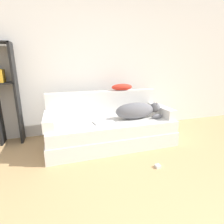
{
  "coord_description": "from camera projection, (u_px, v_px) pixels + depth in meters",
  "views": [
    {
      "loc": [
        -0.78,
        -0.57,
        1.3
      ],
      "look_at": [
        0.03,
        1.97,
        0.57
      ],
      "focal_mm": 28.0,
      "sensor_mm": 36.0,
      "label": 1
    }
  ],
  "objects": [
    {
      "name": "wall_back",
      "position": [
        97.0,
        62.0,
        3.31
      ],
      "size": [
        7.32,
        0.06,
        2.7
      ],
      "color": "silver",
      "rests_on": "ground_plane"
    },
    {
      "name": "couch",
      "position": [
        110.0,
        131.0,
        2.95
      ],
      "size": [
        2.05,
        0.92,
        0.42
      ],
      "color": "silver",
      "rests_on": "ground_plane"
    },
    {
      "name": "couch_backrest",
      "position": [
        104.0,
        102.0,
        3.19
      ],
      "size": [
        2.01,
        0.15,
        0.42
      ],
      "color": "silver",
      "rests_on": "couch"
    },
    {
      "name": "couch_arm_left",
      "position": [
        49.0,
        120.0,
        2.58
      ],
      "size": [
        0.15,
        0.73,
        0.16
      ],
      "color": "silver",
      "rests_on": "couch"
    },
    {
      "name": "couch_arm_right",
      "position": [
        161.0,
        110.0,
        3.14
      ],
      "size": [
        0.15,
        0.73,
        0.16
      ],
      "color": "silver",
      "rests_on": "couch"
    },
    {
      "name": "dog",
      "position": [
        137.0,
        110.0,
        2.91
      ],
      "size": [
        0.8,
        0.29,
        0.27
      ],
      "color": "slate",
      "rests_on": "couch"
    },
    {
      "name": "laptop",
      "position": [
        104.0,
        122.0,
        2.73
      ],
      "size": [
        0.34,
        0.25,
        0.02
      ],
      "rotation": [
        0.0,
        0.0,
        0.11
      ],
      "color": "silver",
      "rests_on": "couch"
    },
    {
      "name": "throw_pillow",
      "position": [
        122.0,
        87.0,
        3.21
      ],
      "size": [
        0.4,
        0.15,
        0.12
      ],
      "color": "red",
      "rests_on": "couch_backrest"
    },
    {
      "name": "bookshelf",
      "position": [
        5.0,
        90.0,
        2.8
      ],
      "size": [
        0.34,
        0.26,
        1.64
      ],
      "color": "black",
      "rests_on": "ground_plane"
    },
    {
      "name": "power_adapter",
      "position": [
        158.0,
        166.0,
        2.27
      ],
      "size": [
        0.06,
        0.06,
        0.03
      ],
      "color": "silver",
      "rests_on": "ground_plane"
    }
  ]
}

